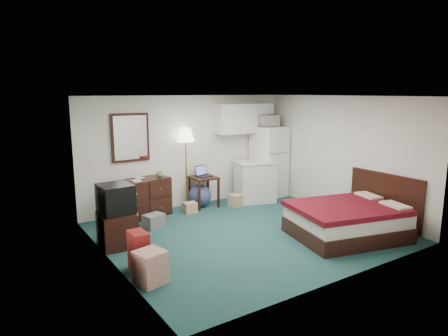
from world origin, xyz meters
TOP-DOWN VIEW (x-y plane):
  - floor at (0.00, 0.00)m, footprint 5.00×4.50m
  - ceiling at (0.00, 0.00)m, footprint 5.00×4.50m
  - walls at (0.00, 0.00)m, footprint 5.01×4.51m
  - mirror at (-1.35, 2.22)m, footprint 0.80×0.06m
  - upper_cabinets at (1.45, 2.08)m, footprint 1.50×0.35m
  - headboard at (2.46, -1.16)m, footprint 0.06×1.56m
  - dresser at (-1.27, 1.95)m, footprint 1.27×0.76m
  - floor_lamp at (-0.16, 2.05)m, footprint 0.49×0.49m
  - desk at (0.22, 1.93)m, footprint 0.56×0.56m
  - exercise_ball at (0.13, 1.96)m, footprint 0.63×0.63m
  - kitchen_counter at (1.47, 1.64)m, footprint 0.99×0.85m
  - fridge at (2.07, 1.88)m, footprint 0.78×0.78m
  - bed at (1.38, -1.16)m, footprint 2.13×1.83m
  - tv_stand at (-2.21, 0.67)m, footprint 0.60×0.65m
  - suitcase at (-2.25, -0.43)m, footprint 0.23×0.37m
  - retail_box at (-2.27, -0.89)m, footprint 0.44×0.44m
  - file_bin at (-1.32, 1.20)m, footprint 0.43×0.36m
  - cardboard_box_a at (-0.28, 1.66)m, footprint 0.28×0.24m
  - cardboard_box_b at (0.82, 1.53)m, footprint 0.31×0.33m
  - laptop at (0.24, 1.92)m, footprint 0.41×0.36m
  - crt_tv at (-2.20, 0.71)m, footprint 0.55×0.59m
  - microwave at (1.98, 1.87)m, footprint 0.55×0.34m
  - book_a at (-1.49, 1.83)m, footprint 0.17×0.04m
  - book_b at (-1.36, 2.04)m, footprint 0.18×0.04m
  - mug at (-0.84, 1.94)m, footprint 0.17×0.15m

SIDE VIEW (x-z plane):
  - floor at x=0.00m, z-range -0.01..0.01m
  - cardboard_box_a at x=-0.28m, z-range 0.00..0.23m
  - file_bin at x=-1.32m, z-range 0.00..0.26m
  - cardboard_box_b at x=0.82m, z-range 0.00..0.28m
  - retail_box at x=-2.27m, z-range 0.00..0.46m
  - exercise_ball at x=0.13m, z-range 0.00..0.51m
  - tv_stand at x=-2.21m, z-range 0.00..0.57m
  - suitcase at x=-2.25m, z-range 0.00..0.59m
  - bed at x=1.38m, z-range 0.00..0.59m
  - desk at x=0.22m, z-range 0.00..0.69m
  - dresser at x=-1.27m, z-range 0.00..0.81m
  - kitchen_counter at x=1.47m, z-range 0.00..0.93m
  - headboard at x=2.46m, z-range 0.05..1.05m
  - laptop at x=0.24m, z-range 0.69..0.93m
  - crt_tv at x=-2.20m, z-range 0.57..1.06m
  - fridge at x=2.07m, z-range 0.00..1.75m
  - mug at x=-0.84m, z-range 0.81..0.94m
  - floor_lamp at x=-0.16m, z-range 0.00..1.81m
  - book_a at x=-1.49m, z-range 0.81..1.04m
  - book_b at x=-1.36m, z-range 0.81..1.04m
  - walls at x=0.00m, z-range 0.00..2.50m
  - mirror at x=-1.35m, z-range 1.15..2.15m
  - microwave at x=1.98m, z-range 1.75..2.10m
  - upper_cabinets at x=1.45m, z-range 1.60..2.30m
  - ceiling at x=0.00m, z-range 2.50..2.50m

